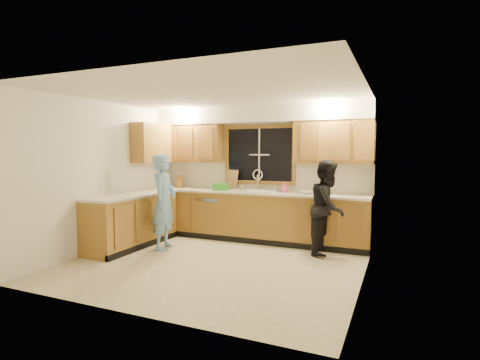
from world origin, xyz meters
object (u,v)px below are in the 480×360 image
soap_bottle (285,187)px  bowl (306,193)px  dish_crate (221,187)px  dishwasher (213,215)px  sink (254,194)px  woman (328,207)px  knife_block (180,182)px  stove (109,227)px  man (164,202)px

soap_bottle → bowl: 0.47m
dish_crate → bowl: (1.66, -0.00, -0.04)m
bowl → dishwasher: bearing=178.7°
sink → soap_bottle: bearing=9.4°
dishwasher → bowl: bowl is taller
woman → bowl: size_ratio=6.68×
knife_block → dish_crate: 1.03m
stove → knife_block: size_ratio=3.76×
sink → knife_block: sink is taller
dish_crate → knife_block: bearing=172.8°
sink → stove: size_ratio=0.96×
sink → bowl: size_ratio=3.77×
woman → bowl: woman is taller
stove → man: size_ratio=0.56×
stove → knife_block: 1.99m
woman → dish_crate: (-2.09, 0.35, 0.22)m
woman → stove: bearing=118.5°
soap_bottle → man: bearing=-143.5°
sink → dish_crate: sink is taller
knife_block → dishwasher: bearing=-11.5°
dish_crate → dishwasher: bearing=168.6°
bowl → woman: bearing=-38.6°
knife_block → dish_crate: knife_block is taller
knife_block → dish_crate: (1.02, -0.13, -0.05)m
man → woman: (2.62, 0.79, -0.05)m
bowl → soap_bottle: bearing=161.4°
woman → soap_bottle: woman is taller
sink → man: (-1.17, -1.19, -0.05)m
soap_bottle → dishwasher: bearing=-175.6°
stove → knife_block: bearing=86.1°
dishwasher → soap_bottle: soap_bottle is taller
soap_bottle → woman: bearing=-29.5°
man → bowl: size_ratio=7.10×
sink → soap_bottle: 0.59m
bowl → knife_block: bearing=177.2°
dishwasher → stove: stove is taller
sink → knife_block: bearing=177.5°
dishwasher → stove: size_ratio=0.91×
woman → soap_bottle: (-0.88, 0.50, 0.25)m
woman → knife_block: bearing=86.1°
sink → woman: size_ratio=0.56×
man → dish_crate: (0.52, 1.14, 0.18)m
man → soap_bottle: (1.74, 1.29, 0.21)m
dishwasher → soap_bottle: 1.54m
dish_crate → soap_bottle: bearing=6.9°
dishwasher → dish_crate: bearing=-11.4°
dishwasher → knife_block: bearing=173.9°
woman → dish_crate: bearing=85.4°
stove → bowl: bearing=32.2°
stove → dish_crate: size_ratio=3.15×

